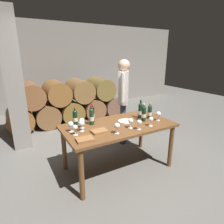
{
  "coord_description": "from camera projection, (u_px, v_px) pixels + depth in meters",
  "views": [
    {
      "loc": [
        -1.42,
        -2.32,
        1.8
      ],
      "look_at": [
        0.0,
        0.2,
        0.91
      ],
      "focal_mm": 30.06,
      "sensor_mm": 36.0,
      "label": 1
    }
  ],
  "objects": [
    {
      "name": "wine_bottle_2",
      "position": [
        92.0,
        116.0,
        2.87
      ],
      "size": [
        0.07,
        0.07,
        0.31
      ],
      "color": "#19381E",
      "rests_on": "dining_table"
    },
    {
      "name": "wine_glass_4",
      "position": [
        158.0,
        114.0,
        3.05
      ],
      "size": [
        0.08,
        0.08,
        0.16
      ],
      "color": "white",
      "rests_on": "dining_table"
    },
    {
      "name": "wine_glass_6",
      "position": [
        82.0,
        124.0,
        2.62
      ],
      "size": [
        0.09,
        0.09,
        0.16
      ],
      "color": "white",
      "rests_on": "dining_table"
    },
    {
      "name": "dining_table",
      "position": [
        118.0,
        130.0,
        2.93
      ],
      "size": [
        1.7,
        0.9,
        0.76
      ],
      "color": "brown",
      "rests_on": "ground_plane"
    },
    {
      "name": "wine_glass_5",
      "position": [
        139.0,
        123.0,
        2.68
      ],
      "size": [
        0.08,
        0.08,
        0.15
      ],
      "color": "white",
      "rests_on": "dining_table"
    },
    {
      "name": "wine_bottle_1",
      "position": [
        140.0,
        110.0,
        3.16
      ],
      "size": [
        0.07,
        0.07,
        0.31
      ],
      "color": "black",
      "rests_on": "dining_table"
    },
    {
      "name": "wine_glass_2",
      "position": [
        143.0,
        111.0,
        3.25
      ],
      "size": [
        0.07,
        0.07,
        0.15
      ],
      "color": "white",
      "rests_on": "dining_table"
    },
    {
      "name": "sommelier_presenting",
      "position": [
        123.0,
        94.0,
        3.71
      ],
      "size": [
        0.34,
        0.41,
        1.72
      ],
      "color": "#383842",
      "rests_on": "ground_plane"
    },
    {
      "name": "wine_bottle_3",
      "position": [
        150.0,
        112.0,
        3.15
      ],
      "size": [
        0.07,
        0.07,
        0.27
      ],
      "color": "#19381E",
      "rests_on": "dining_table"
    },
    {
      "name": "wine_glass_0",
      "position": [
        82.0,
        121.0,
        2.73
      ],
      "size": [
        0.08,
        0.08,
        0.16
      ],
      "color": "white",
      "rests_on": "dining_table"
    },
    {
      "name": "barrel_stack",
      "position": [
        69.0,
        102.0,
        5.13
      ],
      "size": [
        3.12,
        0.9,
        1.15
      ],
      "color": "brown",
      "rests_on": "ground_plane"
    },
    {
      "name": "tasting_notebook",
      "position": [
        99.0,
        131.0,
        2.62
      ],
      "size": [
        0.22,
        0.16,
        0.03
      ],
      "primitive_type": "cube",
      "rotation": [
        0.0,
        0.0,
        0.02
      ],
      "color": "#936038",
      "rests_on": "dining_table"
    },
    {
      "name": "wine_bottle_0",
      "position": [
        92.0,
        114.0,
        3.01
      ],
      "size": [
        0.07,
        0.07,
        0.3
      ],
      "color": "black",
      "rests_on": "dining_table"
    },
    {
      "name": "wine_glass_3",
      "position": [
        117.0,
        126.0,
        2.55
      ],
      "size": [
        0.08,
        0.08,
        0.15
      ],
      "color": "white",
      "rests_on": "dining_table"
    },
    {
      "name": "wine_glass_1",
      "position": [
        71.0,
        125.0,
        2.6
      ],
      "size": [
        0.08,
        0.08,
        0.15
      ],
      "color": "white",
      "rests_on": "dining_table"
    },
    {
      "name": "wine_glass_8",
      "position": [
        151.0,
        120.0,
        2.81
      ],
      "size": [
        0.07,
        0.07,
        0.15
      ],
      "color": "white",
      "rests_on": "dining_table"
    },
    {
      "name": "serving_plate",
      "position": [
        126.0,
        121.0,
        3.03
      ],
      "size": [
        0.24,
        0.24,
        0.01
      ],
      "primitive_type": "cylinder",
      "color": "white",
      "rests_on": "dining_table"
    },
    {
      "name": "wine_bottle_4",
      "position": [
        144.0,
        113.0,
        3.03
      ],
      "size": [
        0.07,
        0.07,
        0.29
      ],
      "color": "black",
      "rests_on": "dining_table"
    },
    {
      "name": "stone_pillar",
      "position": [
        14.0,
        83.0,
        3.47
      ],
      "size": [
        0.32,
        0.32,
        2.6
      ],
      "primitive_type": "cube",
      "color": "gray",
      "rests_on": "ground_plane"
    },
    {
      "name": "wine_glass_9",
      "position": [
        75.0,
        128.0,
        2.5
      ],
      "size": [
        0.07,
        0.07,
        0.15
      ],
      "color": "white",
      "rests_on": "dining_table"
    },
    {
      "name": "cellar_back_wall",
      "position": [
        53.0,
        67.0,
        6.21
      ],
      "size": [
        10.0,
        0.24,
        2.8
      ],
      "primitive_type": "cube",
      "color": "gray",
      "rests_on": "ground_plane"
    },
    {
      "name": "ground_plane",
      "position": [
        118.0,
        167.0,
        3.13
      ],
      "size": [
        14.0,
        14.0,
        0.0
      ],
      "primitive_type": "plane",
      "color": "#66635E"
    },
    {
      "name": "leather_ledger",
      "position": [
        85.0,
        139.0,
        2.37
      ],
      "size": [
        0.23,
        0.18,
        0.03
      ],
      "primitive_type": "cube",
      "rotation": [
        0.0,
        0.0,
        -0.09
      ],
      "color": "#936038",
      "rests_on": "dining_table"
    },
    {
      "name": "wine_glass_7",
      "position": [
        131.0,
        121.0,
        2.73
      ],
      "size": [
        0.08,
        0.08,
        0.15
      ],
      "color": "white",
      "rests_on": "dining_table"
    },
    {
      "name": "wine_bottle_5",
      "position": [
        75.0,
        117.0,
        2.86
      ],
      "size": [
        0.07,
        0.07,
        0.28
      ],
      "color": "black",
      "rests_on": "dining_table"
    }
  ]
}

